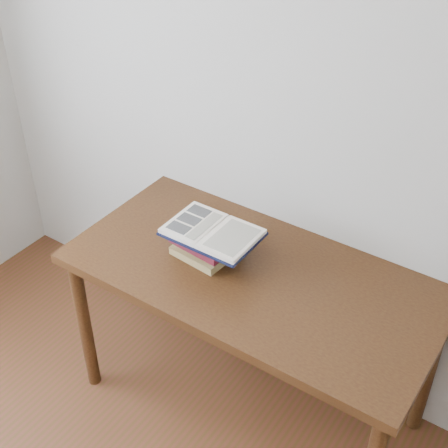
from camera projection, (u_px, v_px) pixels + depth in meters
The scene contains 3 objects.
desk at pixel (252, 290), 2.54m from camera, with size 1.51×0.75×0.81m.
book_stack at pixel (204, 242), 2.54m from camera, with size 0.27×0.21×0.13m.
open_book at pixel (213, 232), 2.46m from camera, with size 0.37×0.25×0.03m.
Camera 1 is at (1.00, -0.25, 2.43)m, focal length 50.00 mm.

